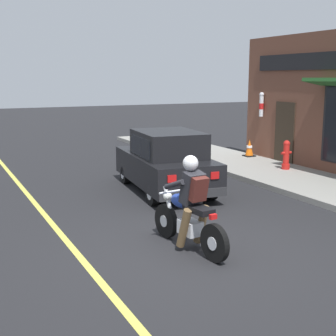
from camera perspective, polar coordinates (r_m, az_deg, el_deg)
ground_plane at (r=8.08m, az=2.85°, el=-9.84°), size 80.00×80.00×0.00m
sidewalk_curb at (r=13.38m, az=16.03°, el=-1.55°), size 2.60×22.00×0.14m
lane_stripe at (r=10.18m, az=-14.62°, el=-5.76°), size 0.12×19.80×0.01m
motorcycle_with_rider at (r=7.88m, az=2.65°, el=-5.21°), size 0.62×2.02×1.62m
car_hatchback at (r=11.83m, az=-0.28°, el=0.72°), size 2.05×3.94×1.57m
fire_hydrant at (r=14.55m, az=14.21°, el=1.54°), size 0.36×0.24×0.88m
traffic_cone at (r=16.70m, az=9.89°, el=2.40°), size 0.36×0.36×0.60m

